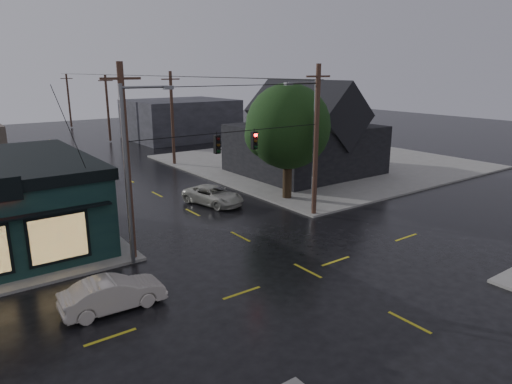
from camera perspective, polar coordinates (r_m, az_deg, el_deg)
ground_plane at (r=23.36m, az=6.45°, el=-9.75°), size 160.00×160.00×0.00m
sidewalk_ne at (r=50.44m, az=7.94°, el=3.81°), size 28.00×28.00×0.15m
ne_building at (r=44.21m, az=6.14°, el=8.07°), size 12.60×11.60×8.75m
corner_tree at (r=34.55m, az=4.04°, el=8.14°), size 6.41×6.41×8.72m
utility_pole_nw at (r=25.36m, az=-14.99°, el=-8.14°), size 2.00×0.32×10.15m
utility_pole_ne at (r=31.94m, az=7.21°, el=-2.88°), size 2.00×0.32×10.15m
utility_pole_far_a at (r=49.28m, az=-10.15°, el=3.36°), size 2.00×0.32×9.65m
utility_pole_far_b at (r=67.59m, az=-17.72°, el=6.01°), size 2.00×0.32×9.15m
utility_pole_far_c at (r=86.65m, az=-22.05°, el=7.46°), size 2.00×0.32×9.15m
span_signal_assembly at (r=26.71m, az=-2.52°, el=6.28°), size 13.00×0.48×1.23m
streetlight_nw at (r=24.66m, az=-15.04°, el=-8.82°), size 5.40×0.30×9.15m
streetlight_ne at (r=32.75m, az=7.02°, el=-2.42°), size 5.40×0.30×9.15m
bg_building_east at (r=68.11m, az=-9.43°, el=8.95°), size 14.00×12.00×5.60m
sedan_cream at (r=20.42m, az=-17.42°, el=-12.03°), size 4.32×1.66×1.40m
suv_silver at (r=34.17m, az=-5.36°, el=-0.43°), size 3.47×5.37×1.38m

